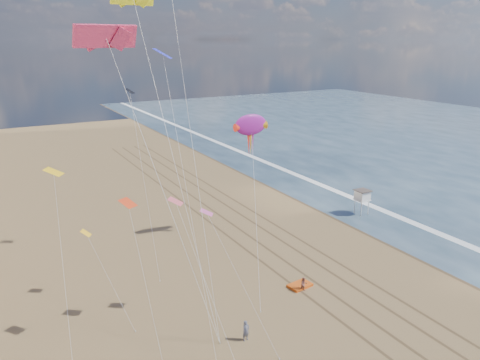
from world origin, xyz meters
name	(u,v)px	position (x,y,z in m)	size (l,w,h in m)	color
wet_sand	(317,195)	(19.00, 40.00, 0.00)	(260.00, 260.00, 0.00)	#42301E
foam	(337,191)	(23.20, 40.00, 0.00)	(260.00, 260.00, 0.00)	white
tracks	(263,237)	(2.55, 30.00, 0.01)	(7.68, 120.00, 0.01)	brown
lifeguard_stand	(362,196)	(19.34, 30.14, 2.79)	(2.01, 2.01, 3.63)	white
grounded_kite	(300,285)	(-0.73, 17.55, 0.13)	(2.38, 1.51, 0.27)	#DF5312
show_kite	(251,125)	(1.71, 31.83, 14.23)	(6.43, 8.67, 22.68)	#96178E
kite_flyer_a	(246,331)	(-9.98, 12.54, 0.92)	(0.67, 0.44, 1.83)	#55596E
kite_flyer_b	(304,284)	(-0.95, 16.63, 0.77)	(0.74, 0.58, 1.53)	#99574E
small_kites	(135,152)	(-15.59, 22.27, 14.84)	(13.23, 18.95, 17.28)	yellow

